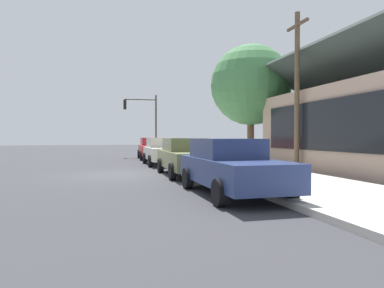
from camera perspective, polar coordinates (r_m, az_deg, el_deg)
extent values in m
plane|color=#38383D|center=(15.80, -11.55, -4.84)|extent=(120.00, 120.00, 0.00)
cube|color=beige|center=(16.95, 7.78, -4.16)|extent=(60.00, 4.20, 0.16)
cube|color=red|center=(26.47, -6.34, -0.96)|extent=(4.66, 1.96, 0.70)
cube|color=#A9272B|center=(26.91, -6.44, 0.42)|extent=(2.26, 1.66, 0.56)
cylinder|color=black|center=(25.17, -3.98, -1.86)|extent=(0.67, 0.24, 0.66)
cylinder|color=black|center=(24.99, -8.10, -1.89)|extent=(0.67, 0.24, 0.66)
cylinder|color=black|center=(27.99, -4.78, -1.56)|extent=(0.67, 0.24, 0.66)
cylinder|color=black|center=(27.83, -8.47, -1.58)|extent=(0.67, 0.24, 0.66)
cube|color=silver|center=(20.92, -4.64, -1.50)|extent=(4.46, 1.87, 0.70)
cube|color=beige|center=(21.34, -4.84, 0.24)|extent=(2.14, 1.64, 0.56)
cylinder|color=black|center=(19.77, -1.34, -2.67)|extent=(0.66, 0.22, 0.66)
cylinder|color=black|center=(19.45, -6.68, -2.74)|extent=(0.66, 0.22, 0.66)
cylinder|color=black|center=(22.46, -2.87, -2.21)|extent=(0.66, 0.22, 0.66)
cylinder|color=black|center=(22.18, -7.58, -2.26)|extent=(0.66, 0.22, 0.66)
cube|color=olive|center=(15.13, -0.75, -2.50)|extent=(4.80, 1.86, 0.70)
cube|color=#61683C|center=(15.57, -1.15, -0.08)|extent=(2.31, 1.64, 0.56)
cylinder|color=black|center=(13.97, 4.35, -4.25)|extent=(0.66, 0.22, 0.66)
cylinder|color=black|center=(13.51, -3.18, -4.43)|extent=(0.66, 0.22, 0.66)
cylinder|color=black|center=(16.82, 1.20, -3.33)|extent=(0.66, 0.22, 0.66)
cylinder|color=black|center=(16.44, -5.08, -3.44)|extent=(0.66, 0.22, 0.66)
cube|color=navy|center=(10.11, 6.47, -4.31)|extent=(4.91, 1.95, 0.70)
cube|color=navy|center=(10.52, 5.51, -0.66)|extent=(2.38, 1.67, 0.56)
cylinder|color=black|center=(9.20, 15.34, -7.08)|extent=(0.67, 0.24, 0.66)
cylinder|color=black|center=(8.43, 4.42, -7.80)|extent=(0.67, 0.24, 0.66)
cylinder|color=black|center=(11.88, 7.92, -5.20)|extent=(0.67, 0.24, 0.66)
cylinder|color=black|center=(11.30, -0.72, -5.52)|extent=(0.67, 0.24, 0.66)
cube|color=black|center=(16.18, 20.30, 2.81)|extent=(9.74, 0.08, 2.17)
cube|color=#3F4C47|center=(17.53, 25.33, 11.45)|extent=(12.77, 3.80, 2.12)
cylinder|color=brown|center=(23.17, 9.38, 1.46)|extent=(0.44, 0.44, 3.56)
sphere|color=#47844C|center=(23.41, 9.41, 9.30)|extent=(5.14, 5.14, 5.14)
cylinder|color=#383833|center=(30.44, -5.79, 2.93)|extent=(0.14, 0.14, 5.20)
cylinder|color=#383833|center=(30.44, -8.24, 7.08)|extent=(0.10, 2.60, 0.10)
cube|color=black|center=(30.30, -10.70, 6.24)|extent=(0.28, 0.24, 0.80)
sphere|color=red|center=(30.47, -10.72, 6.70)|extent=(0.16, 0.16, 0.16)
sphere|color=yellow|center=(30.45, -10.72, 6.22)|extent=(0.16, 0.16, 0.16)
sphere|color=green|center=(30.43, -10.72, 5.73)|extent=(0.16, 0.16, 0.16)
cylinder|color=brown|center=(17.62, 16.48, 7.96)|extent=(0.24, 0.24, 7.50)
cube|color=brown|center=(18.27, 16.54, 17.82)|extent=(1.80, 0.12, 0.12)
cylinder|color=red|center=(18.03, 1.72, -2.70)|extent=(0.22, 0.22, 0.55)
sphere|color=red|center=(18.01, 1.72, -1.60)|extent=(0.18, 0.18, 0.18)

